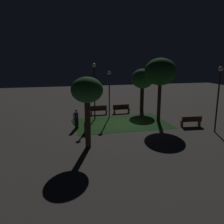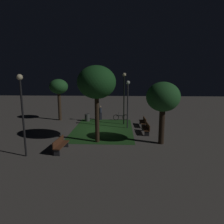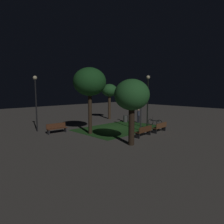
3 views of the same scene
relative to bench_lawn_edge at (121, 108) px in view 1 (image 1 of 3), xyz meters
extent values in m
plane|color=#56514C|center=(1.23, 4.16, -0.48)|extent=(60.00, 60.00, 0.00)
cube|color=#23511E|center=(1.14, 3.93, -0.48)|extent=(8.34, 5.55, 0.01)
cube|color=#512D19|center=(0.00, 0.08, -0.03)|extent=(1.82, 0.55, 0.06)
cube|color=#512D19|center=(0.01, -0.13, 0.20)|extent=(1.80, 0.13, 0.40)
cube|color=black|center=(-0.80, 0.04, -0.27)|extent=(0.10, 0.39, 0.42)
cube|color=black|center=(0.80, 0.11, -0.27)|extent=(0.10, 0.39, 0.42)
cube|color=brown|center=(2.46, 0.08, -0.03)|extent=(1.82, 0.54, 0.06)
cube|color=brown|center=(2.47, -0.13, 0.20)|extent=(1.80, 0.12, 0.40)
cube|color=black|center=(1.66, 0.05, -0.27)|extent=(0.09, 0.39, 0.42)
cube|color=black|center=(3.26, 0.10, -0.27)|extent=(0.09, 0.39, 0.42)
cube|color=brown|center=(-4.46, 6.21, -0.03)|extent=(1.83, 0.63, 0.06)
cube|color=brown|center=(-4.44, 6.42, 0.20)|extent=(1.80, 0.21, 0.40)
cube|color=#2D2D33|center=(-3.66, 6.15, -0.27)|extent=(0.11, 0.39, 0.42)
cube|color=#2D2D33|center=(-5.25, 6.28, -0.27)|extent=(0.11, 0.39, 0.42)
cylinder|color=#2D2116|center=(-2.59, -0.79, 0.95)|extent=(0.42, 0.42, 2.86)
ellipsoid|color=#28662D|center=(-2.59, -0.79, 3.04)|extent=(2.42, 2.42, 2.15)
cylinder|color=#423021|center=(4.86, 9.15, 1.14)|extent=(0.37, 0.37, 3.24)
ellipsoid|color=#28662D|center=(4.86, 9.15, 3.32)|extent=(2.03, 2.03, 1.63)
cylinder|color=#38281C|center=(-2.44, 4.03, 1.40)|extent=(0.33, 0.33, 3.77)
ellipsoid|color=#1E5623|center=(-2.44, 4.03, 4.07)|extent=(2.84, 2.84, 2.43)
cylinder|color=black|center=(-5.38, 8.22, 1.92)|extent=(0.12, 0.12, 4.79)
sphere|color=#F4E5B2|center=(-5.38, 8.22, 4.46)|extent=(0.36, 0.36, 0.36)
cylinder|color=#333338|center=(1.69, 1.60, 1.63)|extent=(0.12, 0.12, 4.21)
sphere|color=white|center=(1.69, 1.60, 3.88)|extent=(0.36, 0.36, 0.36)
cylinder|color=black|center=(3.19, 1.94, 1.99)|extent=(0.12, 0.12, 4.94)
sphere|color=#F4E5B2|center=(3.19, 1.94, 4.61)|extent=(0.36, 0.36, 0.36)
cylinder|color=#4C4C4C|center=(4.48, 5.97, -0.08)|extent=(0.53, 0.53, 0.81)
torus|color=black|center=(5.16, 1.74, -0.15)|extent=(0.13, 0.66, 0.66)
torus|color=black|center=(5.06, 2.79, -0.15)|extent=(0.13, 0.66, 0.66)
cube|color=#232328|center=(5.11, 2.26, 0.03)|extent=(0.14, 1.05, 0.08)
cylinder|color=#232328|center=(5.09, 2.52, 0.25)|extent=(0.03, 0.03, 0.40)
cube|color=black|center=(5.19, 4.58, -0.06)|extent=(0.31, 0.34, 0.84)
cylinder|color=#33384C|center=(5.19, 4.58, 0.62)|extent=(0.32, 0.32, 0.52)
sphere|color=tan|center=(5.19, 4.58, 1.02)|extent=(0.22, 0.22, 0.22)
camera|label=1|loc=(6.83, 23.92, 5.27)|focal=38.24mm
camera|label=2|loc=(-17.04, 2.23, 4.60)|focal=32.00mm
camera|label=3|loc=(-12.95, -9.31, 3.37)|focal=31.21mm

